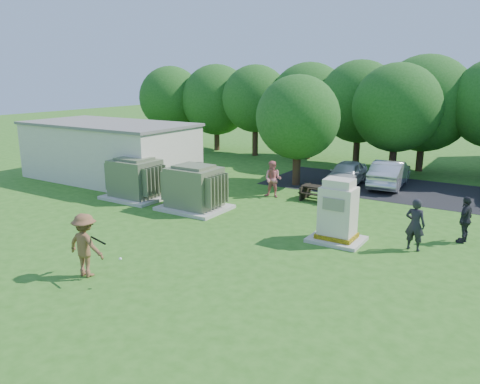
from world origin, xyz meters
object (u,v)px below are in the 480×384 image
Objects in this scene: person_by_generator at (415,225)px; transformer_left at (135,179)px; person_walking_right at (465,220)px; picnic_table at (319,192)px; car_white at (346,173)px; car_silver_a at (389,173)px; batter at (85,245)px; person_at_picnic at (273,179)px; transformer_right at (194,189)px; generator_cabinet at (338,214)px.

transformer_left is at bearing 5.09° from person_by_generator.
picnic_table is at bearing -99.60° from person_walking_right.
car_silver_a is at bearing 20.86° from car_white.
batter reaches higher than person_at_picnic.
transformer_right reaches higher than person_walking_right.
generator_cabinet reaches higher than car_silver_a.
car_white is (-5.51, 8.38, -0.26)m from person_by_generator.
picnic_table is 0.41× the size of car_white.
person_walking_right is at bearing 118.18° from car_silver_a.
car_white is at bearing 46.71° from transformer_left.
transformer_right is 1.81× the size of picnic_table.
transformer_left reaches higher than person_walking_right.
generator_cabinet is at bearing 90.15° from car_silver_a.
generator_cabinet is at bearing -48.95° from person_at_picnic.
picnic_table is at bearing 61.93° from car_silver_a.
car_silver_a is at bearing 66.13° from picnic_table.
person_at_picnic is at bearing -95.60° from batter.
transformer_left is 1.00× the size of transformer_right.
generator_cabinet reaches higher than car_white.
car_silver_a is (4.63, 16.96, -0.25)m from batter.
person_walking_right is (4.02, 2.38, -0.16)m from generator_cabinet.
car_silver_a is (10.05, 9.35, -0.23)m from transformer_left.
person_walking_right is at bearing 9.31° from transformer_right.
picnic_table is 5.29m from car_silver_a.
person_at_picnic is (0.28, 11.48, -0.06)m from batter.
person_by_generator is 10.03m from car_white.
person_at_picnic is (-7.73, 3.84, -0.01)m from person_by_generator.
batter is 16.22m from car_white.
batter reaches higher than car_silver_a.
person_at_picnic is 0.47× the size of car_white.
transformer_left and transformer_right have the same top height.
picnic_table is (4.21, 4.52, -0.53)m from transformer_right.
car_white is 0.89× the size of car_silver_a.
car_silver_a is at bearing -109.46° from batter.
person_by_generator is (9.73, 0.03, -0.03)m from transformer_right.
picnic_table is at bearing 47.00° from transformer_right.
generator_cabinet is 4.67m from person_walking_right.
car_silver_a reaches higher than picnic_table.
transformer_left is at bearing -136.20° from car_white.
car_silver_a is (2.13, 0.94, 0.06)m from car_white.
transformer_left is at bearing -153.84° from person_at_picnic.
car_white is at bearing -121.97° from person_walking_right.
person_at_picnic is at bearing -90.96° from person_walking_right.
transformer_right is 0.67× the size of car_silver_a.
person_walking_right is 0.44× the size of car_white.
person_by_generator is 2.27m from person_walking_right.
car_white is at bearing -103.06° from batter.
picnic_table is (7.91, 4.52, -0.53)m from transformer_left.
transformer_left is 11.56m from car_white.
person_at_picnic is at bearing -163.71° from picnic_table.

